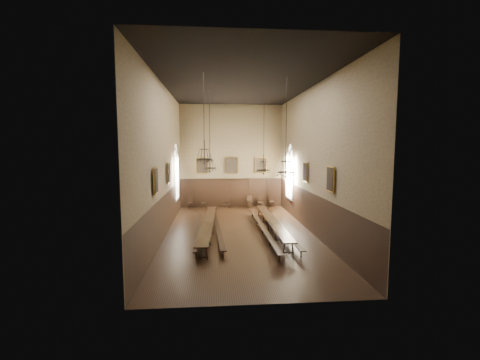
{
  "coord_description": "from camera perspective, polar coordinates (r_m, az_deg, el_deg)",
  "views": [
    {
      "loc": [
        -1.53,
        -19.31,
        5.34
      ],
      "look_at": [
        0.16,
        1.5,
        3.17
      ],
      "focal_mm": 24.0,
      "sensor_mm": 36.0,
      "label": 1
    }
  ],
  "objects": [
    {
      "name": "wainscot_panelling",
      "position": [
        19.8,
        -0.1,
        -5.99
      ],
      "size": [
        9.0,
        18.0,
        2.5
      ],
      "primitive_type": null,
      "color": "black",
      "rests_on": "floor"
    },
    {
      "name": "table_left",
      "position": [
        19.86,
        -5.71,
        -8.55
      ],
      "size": [
        1.14,
        9.79,
        0.76
      ],
      "rotation": [
        0.0,
        0.0,
        -0.05
      ],
      "color": "black",
      "rests_on": "floor"
    },
    {
      "name": "ceiling",
      "position": [
        19.71,
        -0.1,
        16.66
      ],
      "size": [
        9.0,
        18.0,
        0.02
      ],
      "primitive_type": "cube",
      "color": "black",
      "rests_on": "ground"
    },
    {
      "name": "portrait_left_1",
      "position": [
        16.15,
        -14.78,
        -0.09
      ],
      "size": [
        0.12,
        1.0,
        1.3
      ],
      "color": "#B6842B",
      "rests_on": "wall_left"
    },
    {
      "name": "wall_back",
      "position": [
        28.37,
        -1.54,
        4.24
      ],
      "size": [
        9.0,
        0.02,
        9.0
      ],
      "primitive_type": "cube",
      "color": "#847051",
      "rests_on": "ground"
    },
    {
      "name": "chair_1",
      "position": [
        28.38,
        -6.55,
        -4.41
      ],
      "size": [
        0.42,
        0.42,
        0.88
      ],
      "rotation": [
        0.0,
        0.0,
        -0.09
      ],
      "color": "black",
      "rests_on": "floor"
    },
    {
      "name": "window_left",
      "position": [
        25.05,
        -11.27,
        1.38
      ],
      "size": [
        0.2,
        2.2,
        4.6
      ],
      "primitive_type": null,
      "color": "white",
      "rests_on": "wall_left"
    },
    {
      "name": "bench_left_outer",
      "position": [
        20.1,
        -7.44,
        -8.72
      ],
      "size": [
        0.5,
        9.49,
        0.43
      ],
      "rotation": [
        0.0,
        0.0,
        0.02
      ],
      "color": "black",
      "rests_on": "floor"
    },
    {
      "name": "portrait_right_0",
      "position": [
        21.21,
        11.56,
        1.38
      ],
      "size": [
        0.12,
        1.0,
        1.3
      ],
      "color": "#B6842B",
      "rests_on": "wall_right"
    },
    {
      "name": "portrait_back_1",
      "position": [
        28.28,
        -1.52,
        2.61
      ],
      "size": [
        1.1,
        0.12,
        1.4
      ],
      "color": "#B6842B",
      "rests_on": "wall_back"
    },
    {
      "name": "chair_0",
      "position": [
        28.36,
        -8.8,
        -4.38
      ],
      "size": [
        0.47,
        0.47,
        0.98
      ],
      "rotation": [
        0.0,
        0.0,
        0.08
      ],
      "color": "black",
      "rests_on": "floor"
    },
    {
      "name": "chair_3",
      "position": [
        28.26,
        -2.3,
        -4.4
      ],
      "size": [
        0.47,
        0.47,
        0.89
      ],
      "rotation": [
        0.0,
        0.0,
        -0.23
      ],
      "color": "black",
      "rests_on": "floor"
    },
    {
      "name": "table_right",
      "position": [
        20.49,
        5.74,
        -8.12
      ],
      "size": [
        0.71,
        9.65,
        0.75
      ],
      "rotation": [
        0.0,
        0.0,
        0.0
      ],
      "color": "black",
      "rests_on": "floor"
    },
    {
      "name": "floor",
      "position": [
        20.09,
        -0.1,
        -9.51
      ],
      "size": [
        9.0,
        18.0,
        0.02
      ],
      "primitive_type": "cube",
      "color": "black",
      "rests_on": "ground"
    },
    {
      "name": "chandelier_front_left",
      "position": [
        16.39,
        -6.36,
        4.8
      ],
      "size": [
        0.79,
        0.79,
        4.43
      ],
      "color": "black",
      "rests_on": "ceiling"
    },
    {
      "name": "bench_left_inner",
      "position": [
        20.22,
        -4.07,
        -8.58
      ],
      "size": [
        0.79,
        9.7,
        0.44
      ],
      "rotation": [
        0.0,
        0.0,
        0.05
      ],
      "color": "black",
      "rests_on": "floor"
    },
    {
      "name": "portrait_left_0",
      "position": [
        20.57,
        -12.58,
        1.22
      ],
      "size": [
        0.12,
        1.0,
        1.3
      ],
      "color": "#B6842B",
      "rests_on": "wall_left"
    },
    {
      "name": "portrait_back_2",
      "position": [
        28.54,
        3.7,
        2.63
      ],
      "size": [
        1.1,
        0.12,
        1.4
      ],
      "color": "#B6842B",
      "rests_on": "wall_back"
    },
    {
      "name": "wall_front",
      "position": [
        10.44,
        3.8,
        1.31
      ],
      "size": [
        9.0,
        0.02,
        9.0
      ],
      "primitive_type": "cube",
      "color": "#847051",
      "rests_on": "ground"
    },
    {
      "name": "chandelier_back_right",
      "position": [
        21.64,
        4.23,
        2.67
      ],
      "size": [
        0.89,
        0.89,
        5.39
      ],
      "color": "black",
      "rests_on": "ceiling"
    },
    {
      "name": "chandelier_front_right",
      "position": [
        17.42,
        8.12,
        2.42
      ],
      "size": [
        0.92,
        0.92,
        5.19
      ],
      "color": "black",
      "rests_on": "ceiling"
    },
    {
      "name": "chair_6",
      "position": [
        28.57,
        3.63,
        -4.28
      ],
      "size": [
        0.43,
        0.43,
        0.92
      ],
      "rotation": [
        0.0,
        0.0,
        0.06
      ],
      "color": "black",
      "rests_on": "floor"
    },
    {
      "name": "wall_left",
      "position": [
        19.55,
        -13.42,
        3.31
      ],
      "size": [
        0.02,
        18.0,
        9.0
      ],
      "primitive_type": "cube",
      "color": "#847051",
      "rests_on": "ground"
    },
    {
      "name": "portrait_back_0",
      "position": [
        28.26,
        -6.8,
        2.56
      ],
      "size": [
        1.1,
        0.12,
        1.4
      ],
      "color": "#B6842B",
      "rests_on": "wall_back"
    },
    {
      "name": "chair_5",
      "position": [
        28.47,
        1.79,
        -4.24
      ],
      "size": [
        0.55,
        0.55,
        1.03
      ],
      "rotation": [
        0.0,
        0.0,
        0.24
      ],
      "color": "black",
      "rests_on": "floor"
    },
    {
      "name": "wall_right",
      "position": [
        20.25,
        12.75,
        3.41
      ],
      "size": [
        0.02,
        18.0,
        9.0
      ],
      "primitive_type": "cube",
      "color": "#847051",
      "rests_on": "ground"
    },
    {
      "name": "portrait_right_1",
      "position": [
        16.96,
        15.79,
        0.16
      ],
      "size": [
        0.12,
        1.0,
        1.3
      ],
      "color": "#B6842B",
      "rests_on": "wall_right"
    },
    {
      "name": "chandelier_back_left",
      "position": [
        21.39,
        -5.37,
        3.09
      ],
      "size": [
        0.82,
        0.82,
        5.22
      ],
      "color": "black",
      "rests_on": "ceiling"
    },
    {
      "name": "window_right",
      "position": [
        25.59,
        8.86,
        1.51
      ],
      "size": [
        0.2,
        2.2,
        4.6
      ],
      "primitive_type": null,
      "color": "white",
      "rests_on": "wall_right"
    },
    {
      "name": "chair_7",
      "position": [
        28.81,
        5.61,
        -4.16
      ],
      "size": [
        0.54,
        0.54,
        1.0
      ],
      "rotation": [
        0.0,
        0.0,
        0.26
      ],
      "color": "black",
      "rests_on": "floor"
    },
    {
      "name": "bench_right_outer",
      "position": [
        20.31,
        7.0,
        -8.54
      ],
      "size": [
        0.62,
        9.73,
        0.44
      ],
      "rotation": [
        0.0,
        0.0,
        0.03
      ],
      "color": "black",
      "rests_on": "floor"
    },
    {
      "name": "bench_right_inner",
      "position": [
        19.96,
        4.04,
        -8.7
      ],
      "size": [
        0.42,
        10.61,
        0.48
      ],
      "rotation": [
        0.0,
        0.0,
        0.01
      ],
      "color": "black",
      "rests_on": "floor"
    }
  ]
}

